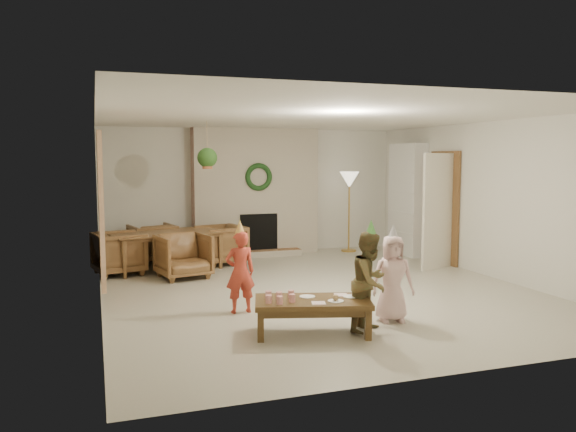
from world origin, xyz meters
name	(u,v)px	position (x,y,z in m)	size (l,w,h in m)	color
floor	(316,289)	(0.00, 0.00, 0.00)	(7.00, 7.00, 0.00)	#B7B29E
ceiling	(317,117)	(0.00, 0.00, 2.50)	(7.00, 7.00, 0.00)	white
wall_back	(253,191)	(0.00, 3.50, 1.25)	(7.00, 7.00, 0.00)	silver
wall_front	(464,235)	(0.00, -3.50, 1.25)	(7.00, 7.00, 0.00)	silver
wall_left	(98,210)	(-3.00, 0.00, 1.25)	(7.00, 7.00, 0.00)	silver
wall_right	(490,199)	(3.00, 0.00, 1.25)	(7.00, 7.00, 0.00)	silver
fireplace_mass	(256,192)	(0.00, 3.30, 1.25)	(2.50, 0.40, 2.50)	#541816
fireplace_hearth	(261,254)	(0.00, 2.95, 0.06)	(1.60, 0.30, 0.12)	brown
fireplace_firebox	(258,233)	(0.00, 3.12, 0.45)	(0.75, 0.12, 0.75)	black
fireplace_wreath	(259,177)	(0.00, 3.07, 1.55)	(0.54, 0.54, 0.10)	#143615
floor_lamp_base	(349,250)	(1.90, 3.00, 0.02)	(0.31, 0.31, 0.03)	gold
floor_lamp_post	(349,214)	(1.90, 3.00, 0.77)	(0.03, 0.03, 1.48)	gold
floor_lamp_shade	(349,180)	(1.90, 3.00, 1.48)	(0.39, 0.39, 0.33)	beige
bookshelf_carcass	(407,199)	(2.84, 2.30, 1.10)	(0.30, 1.00, 2.20)	white
bookshelf_shelf_a	(406,232)	(2.82, 2.30, 0.45)	(0.30, 0.92, 0.03)	white
bookshelf_shelf_b	(406,212)	(2.82, 2.30, 0.85)	(0.30, 0.92, 0.03)	white
bookshelf_shelf_c	(407,192)	(2.82, 2.30, 1.25)	(0.30, 0.92, 0.03)	white
bookshelf_shelf_d	(407,172)	(2.82, 2.30, 1.65)	(0.30, 0.92, 0.03)	white
books_row_lower	(409,226)	(2.80, 2.15, 0.59)	(0.20, 0.40, 0.24)	red
books_row_mid	(404,205)	(2.80, 2.35, 0.99)	(0.20, 0.44, 0.24)	navy
books_row_upper	(408,186)	(2.80, 2.20, 1.38)	(0.20, 0.36, 0.22)	#AC8325
door_frame	(444,208)	(2.96, 1.20, 1.02)	(0.05, 0.86, 2.04)	brown
door_leaf	(438,211)	(2.58, 0.82, 1.00)	(0.05, 0.80, 2.00)	beige
curtain_panel	(101,209)	(-2.96, 0.20, 1.25)	(0.06, 1.20, 2.00)	beige
dining_table	(167,251)	(-1.89, 2.21, 0.32)	(1.84, 1.03, 0.65)	brown
dining_chair_near	(183,256)	(-1.72, 1.42, 0.36)	(0.76, 0.79, 0.71)	brown
dining_chair_far	(153,243)	(-2.06, 3.00, 0.36)	(0.76, 0.79, 0.71)	brown
dining_chair_left	(119,253)	(-2.68, 2.04, 0.36)	(0.76, 0.79, 0.71)	brown
dining_chair_right	(221,245)	(-0.90, 2.42, 0.36)	(0.76, 0.79, 0.71)	brown
hanging_plant_cord	(207,143)	(-1.30, 1.50, 2.15)	(0.01, 0.01, 0.70)	tan
hanging_plant_pot	(207,165)	(-1.30, 1.50, 1.80)	(0.16, 0.16, 0.12)	#9B5432
hanging_plant_foliage	(207,158)	(-1.30, 1.50, 1.92)	(0.32, 0.32, 0.32)	#204617
coffee_table_top	(313,302)	(-0.82, -1.99, 0.35)	(1.25, 0.62, 0.06)	#51391B
coffee_table_apron	(313,308)	(-0.82, -1.99, 0.29)	(1.15, 0.53, 0.08)	#51391B
coffee_leg_fl	(261,327)	(-1.44, -2.08, 0.16)	(0.07, 0.07, 0.33)	#51391B
coffee_leg_fr	(368,325)	(-0.35, -2.38, 0.16)	(0.07, 0.07, 0.33)	#51391B
coffee_leg_bl	(261,314)	(-1.30, -1.59, 0.16)	(0.07, 0.07, 0.33)	#51391B
coffee_leg_br	(360,312)	(-0.21, -1.90, 0.16)	(0.07, 0.07, 0.33)	#51391B
cup_a	(269,299)	(-1.32, -1.99, 0.43)	(0.07, 0.07, 0.09)	white
cup_b	(268,295)	(-1.27, -1.81, 0.43)	(0.07, 0.07, 0.09)	white
cup_c	(280,300)	(-1.23, -2.07, 0.43)	(0.07, 0.07, 0.09)	white
cup_d	(279,296)	(-1.17, -1.89, 0.43)	(0.07, 0.07, 0.09)	white
cup_e	(292,298)	(-1.08, -2.03, 0.43)	(0.07, 0.07, 0.09)	white
cup_f	(291,294)	(-1.02, -1.85, 0.43)	(0.07, 0.07, 0.09)	white
plate_a	(307,296)	(-0.84, -1.86, 0.39)	(0.17, 0.17, 0.01)	white
plate_b	(336,301)	(-0.62, -2.14, 0.39)	(0.17, 0.17, 0.01)	white
plate_c	(351,296)	(-0.38, -2.01, 0.39)	(0.17, 0.17, 0.01)	white
food_scoop	(336,297)	(-0.62, -2.14, 0.42)	(0.07, 0.07, 0.07)	tan
napkin_left	(319,303)	(-0.82, -2.16, 0.39)	(0.14, 0.14, 0.01)	#FFBBBD
napkin_right	(341,295)	(-0.45, -1.91, 0.39)	(0.14, 0.14, 0.01)	#FFBBBD
child_red	(240,272)	(-1.36, -0.89, 0.51)	(0.37, 0.24, 1.02)	#B93827
party_hat_red	(240,227)	(-1.36, -0.89, 1.06)	(0.14, 0.14, 0.19)	#D3D647
child_plaid	(370,281)	(-0.18, -2.09, 0.56)	(0.54, 0.42, 1.11)	brown
party_hat_plaid	(371,228)	(-0.18, -2.09, 1.15)	(0.13, 0.13, 0.18)	#5DBF52
child_pink	(392,278)	(0.24, -1.83, 0.51)	(0.50, 0.33, 1.02)	beige
party_hat_pink	(393,232)	(0.24, -1.83, 1.06)	(0.13, 0.13, 0.18)	#BAB9C0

